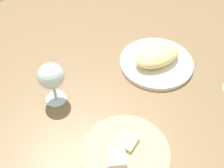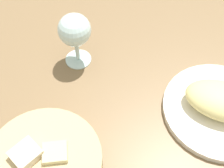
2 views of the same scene
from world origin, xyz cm
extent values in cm
cube|color=olive|center=(0.00, 0.00, -1.00)|extent=(140.00, 140.00, 2.00)
cylinder|color=white|center=(-13.93, 0.19, 0.70)|extent=(23.44, 23.44, 1.40)
ellipsoid|color=#EAD887|center=(-13.93, 0.19, 3.90)|extent=(17.76, 14.38, 5.00)
cone|color=#388333|center=(-19.13, -1.26, 2.24)|extent=(4.69, 4.69, 1.69)
cylinder|color=tan|center=(20.33, 12.34, 3.31)|extent=(19.95, 19.95, 6.61)
cube|color=beige|center=(23.04, 11.86, 6.11)|extent=(6.14, 6.13, 4.57)
cube|color=beige|center=(18.26, 11.53, 5.64)|extent=(4.45, 4.07, 4.13)
cylinder|color=silver|center=(15.99, -15.13, 0.30)|extent=(6.10, 6.10, 0.60)
cylinder|color=silver|center=(15.99, -15.13, 3.31)|extent=(1.00, 1.00, 5.43)
sphere|color=silver|center=(15.99, -15.13, 9.65)|extent=(7.24, 7.24, 7.24)
camera|label=1|loc=(45.79, 28.29, 62.54)|focal=44.49mm
camera|label=2|loc=(9.31, 32.91, 55.00)|focal=49.01mm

